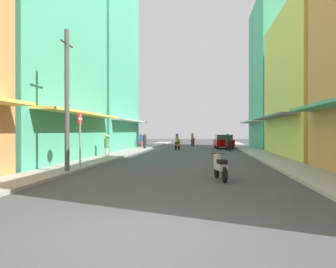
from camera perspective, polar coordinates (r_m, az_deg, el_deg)
ground_plane at (r=27.76m, az=3.69°, el=-3.26°), size 113.64×113.64×0.00m
sidewalk_left at (r=28.48m, az=-7.12°, el=-3.05°), size 1.92×59.66×0.12m
sidewalk_right at (r=28.06m, az=14.67°, el=-3.11°), size 1.92×59.66×0.12m
building_left_mid at (r=22.76m, az=-21.75°, el=10.82°), size 7.05×12.50×11.81m
building_left_far at (r=35.19m, az=-11.59°, el=11.73°), size 7.05×12.20×17.40m
building_right_mid at (r=26.89m, az=23.87°, el=7.41°), size 7.05×12.36×10.15m
building_right_far at (r=38.80m, az=18.33°, el=9.02°), size 7.05×10.42×15.22m
motorbike_orange at (r=33.62m, az=1.54°, el=-1.42°), size 0.58×1.80×1.58m
motorbike_black at (r=32.73m, az=9.69°, el=-1.48°), size 0.58×1.80×1.58m
motorbike_silver at (r=12.98m, az=8.43°, el=-5.21°), size 0.61×1.79×0.96m
motorbike_maroon at (r=42.35m, az=4.00°, el=-1.05°), size 0.61×1.79×1.58m
parked_car at (r=37.04m, az=9.00°, el=-1.21°), size 2.01×4.20×1.45m
pedestrian_crossing at (r=23.94m, az=-9.90°, el=-1.65°), size 0.44×0.44×1.63m
pedestrian_foreground at (r=37.24m, az=-4.38°, el=-1.04°), size 0.34×0.34×1.67m
pedestrian_far at (r=34.76m, az=-3.80°, el=-1.16°), size 0.34×0.34×1.66m
utility_pole at (r=15.36m, az=-16.05°, el=5.33°), size 0.20×1.20×6.04m
street_sign_no_entry at (r=16.45m, az=-14.06°, el=0.20°), size 0.07×0.60×2.65m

